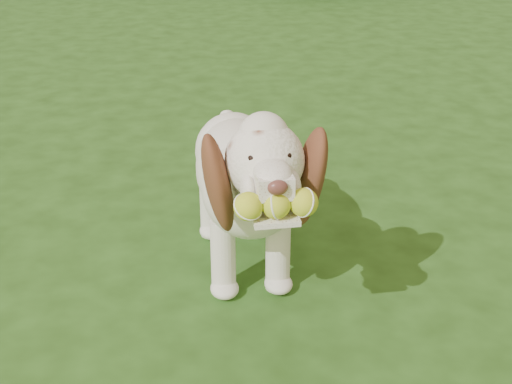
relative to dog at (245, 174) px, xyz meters
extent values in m
plane|color=#203E11|center=(0.13, -0.32, -0.47)|extent=(80.00, 80.00, 0.00)
ellipsoid|color=white|center=(0.00, 0.12, -0.04)|extent=(0.39, 0.75, 0.40)
ellipsoid|color=white|center=(0.00, -0.16, 0.00)|extent=(0.39, 0.39, 0.39)
ellipsoid|color=white|center=(0.00, 0.38, -0.05)|extent=(0.36, 0.36, 0.35)
cylinder|color=white|center=(0.00, -0.31, 0.11)|extent=(0.21, 0.31, 0.30)
sphere|color=white|center=(0.01, -0.46, 0.25)|extent=(0.28, 0.28, 0.27)
sphere|color=white|center=(0.01, -0.43, 0.33)|extent=(0.18, 0.18, 0.18)
cube|color=white|center=(0.01, -0.61, 0.25)|extent=(0.12, 0.16, 0.07)
ellipsoid|color=#592D28|center=(0.01, -0.69, 0.26)|extent=(0.07, 0.04, 0.05)
cube|color=white|center=(0.01, -0.63, 0.14)|extent=(0.15, 0.17, 0.02)
ellipsoid|color=brown|center=(-0.15, -0.45, 0.17)|extent=(0.16, 0.26, 0.42)
ellipsoid|color=brown|center=(0.16, -0.44, 0.17)|extent=(0.15, 0.26, 0.42)
cylinder|color=white|center=(-0.01, 0.54, -0.01)|extent=(0.07, 0.19, 0.15)
cylinder|color=white|center=(-0.11, -0.14, -0.30)|extent=(0.10, 0.10, 0.34)
cylinder|color=white|center=(0.12, -0.14, -0.30)|extent=(0.10, 0.10, 0.34)
cylinder|color=white|center=(-0.12, 0.36, -0.30)|extent=(0.10, 0.10, 0.34)
cylinder|color=white|center=(0.11, 0.36, -0.30)|extent=(0.10, 0.10, 0.34)
sphere|color=#C0D92F|center=(-0.08, -0.67, 0.20)|extent=(0.09, 0.09, 0.09)
sphere|color=#C0D92F|center=(0.01, -0.67, 0.20)|extent=(0.09, 0.09, 0.09)
sphere|color=#C0D92F|center=(0.10, -0.67, 0.20)|extent=(0.09, 0.09, 0.09)
camera|label=1|loc=(-0.35, -2.63, 1.20)|focal=50.00mm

